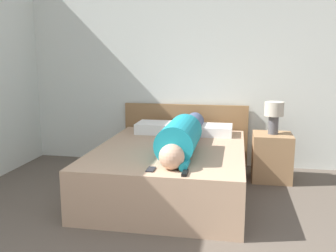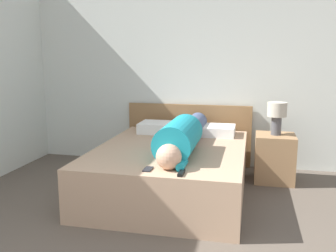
{
  "view_description": "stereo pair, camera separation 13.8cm",
  "coord_description": "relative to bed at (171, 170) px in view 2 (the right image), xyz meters",
  "views": [
    {
      "loc": [
        0.54,
        -1.14,
        1.43
      ],
      "look_at": [
        -0.13,
        2.46,
        0.74
      ],
      "focal_mm": 40.0,
      "sensor_mm": 36.0,
      "label": 1
    },
    {
      "loc": [
        0.67,
        -1.11,
        1.43
      ],
      "look_at": [
        -0.13,
        2.46,
        0.74
      ],
      "focal_mm": 40.0,
      "sensor_mm": 36.0,
      "label": 2
    }
  ],
  "objects": [
    {
      "name": "table_lamp",
      "position": [
        1.09,
        0.62,
        0.54
      ],
      "size": [
        0.22,
        0.22,
        0.37
      ],
      "color": "#4C4C51",
      "rests_on": "nightstand"
    },
    {
      "name": "nightstand",
      "position": [
        1.09,
        0.62,
        0.03
      ],
      "size": [
        0.44,
        0.44,
        0.55
      ],
      "color": "#A37A51",
      "rests_on": "ground_plane"
    },
    {
      "name": "bed",
      "position": [
        0.0,
        0.0,
        0.0
      ],
      "size": [
        1.52,
        1.99,
        0.49
      ],
      "color": "tan",
      "rests_on": "ground_plane"
    },
    {
      "name": "pillow_second",
      "position": [
        0.38,
        0.7,
        0.3
      ],
      "size": [
        0.47,
        0.39,
        0.11
      ],
      "color": "white",
      "rests_on": "bed"
    },
    {
      "name": "tv_remote",
      "position": [
        0.28,
        -0.88,
        0.26
      ],
      "size": [
        0.04,
        0.15,
        0.02
      ],
      "color": "black",
      "rests_on": "bed"
    },
    {
      "name": "person_lying",
      "position": [
        0.15,
        -0.1,
        0.4
      ],
      "size": [
        0.35,
        1.83,
        0.35
      ],
      "color": "tan",
      "rests_on": "bed"
    },
    {
      "name": "cell_phone",
      "position": [
        -0.02,
        -0.82,
        0.25
      ],
      "size": [
        0.06,
        0.13,
        0.01
      ],
      "color": "black",
      "rests_on": "bed"
    },
    {
      "name": "headboard",
      "position": [
        0.0,
        1.09,
        0.15
      ],
      "size": [
        1.64,
        0.04,
        0.8
      ],
      "color": "olive",
      "rests_on": "ground_plane"
    },
    {
      "name": "pillow_near_headboard",
      "position": [
        -0.29,
        0.7,
        0.31
      ],
      "size": [
        0.5,
        0.39,
        0.13
      ],
      "color": "white",
      "rests_on": "bed"
    },
    {
      "name": "wall_back",
      "position": [
        0.13,
        1.16,
        1.05
      ],
      "size": [
        5.69,
        0.06,
        2.6
      ],
      "color": "silver",
      "rests_on": "ground_plane"
    }
  ]
}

